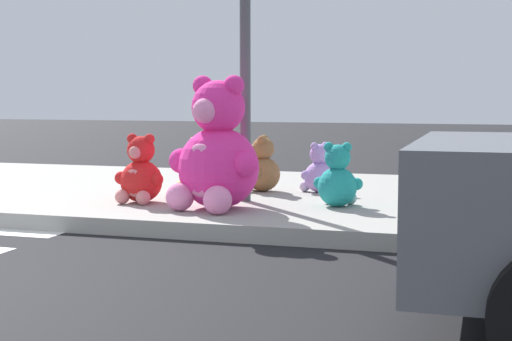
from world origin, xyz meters
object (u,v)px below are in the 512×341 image
at_px(sign_pole, 245,33).
at_px(plush_red, 140,175).
at_px(plush_brown, 261,169).
at_px(plush_yellow, 195,171).
at_px(plush_lavender, 319,172).
at_px(plush_pink_large, 216,156).
at_px(plush_teal, 338,181).

distance_m(sign_pole, plush_red, 1.77).
bearing_deg(sign_pole, plush_brown, 94.93).
relative_size(plush_brown, plush_yellow, 1.02).
relative_size(sign_pole, plush_lavender, 5.74).
relative_size(plush_red, plush_brown, 1.10).
distance_m(plush_pink_large, plush_teal, 1.21).
height_order(plush_brown, plush_yellow, plush_brown).
distance_m(plush_red, plush_brown, 1.51).
xyz_separation_m(sign_pole, plush_pink_large, (-0.10, -0.59, -1.19)).
relative_size(plush_brown, plush_lavender, 1.13).
bearing_deg(plush_brown, plush_lavender, 10.43).
bearing_deg(plush_brown, plush_yellow, -149.96).
bearing_deg(plush_lavender, sign_pole, -121.54).
bearing_deg(plush_pink_large, sign_pole, 80.33).
height_order(sign_pole, plush_teal, sign_pole).
bearing_deg(plush_red, plush_pink_large, -11.38).
bearing_deg(plush_brown, plush_teal, -40.48).
height_order(plush_teal, plush_lavender, plush_teal).
xyz_separation_m(plush_pink_large, plush_red, (-0.88, 0.18, -0.23)).
bearing_deg(plush_teal, plush_lavender, 112.13).
distance_m(plush_teal, plush_red, 1.97).
relative_size(plush_red, plush_yellow, 1.12).
xyz_separation_m(sign_pole, plush_brown, (-0.07, 0.80, -1.45)).
xyz_separation_m(plush_pink_large, plush_teal, (1.07, 0.50, -0.25)).
bearing_deg(plush_yellow, sign_pole, -30.50).
distance_m(plush_brown, plush_lavender, 0.64).
bearing_deg(plush_teal, plush_red, -170.57).
distance_m(plush_lavender, plush_yellow, 1.37).
bearing_deg(plush_red, plush_yellow, 72.84).
distance_m(plush_teal, plush_brown, 1.36).
bearing_deg(plush_brown, plush_red, -126.88).
xyz_separation_m(plush_red, plush_yellow, (0.26, 0.83, -0.03)).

